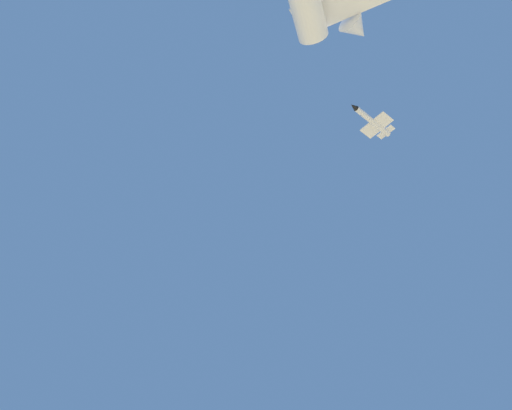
# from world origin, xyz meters

# --- Properties ---
(chase_jet_lead) EXTENTS (13.96, 11.41, 4.00)m
(chase_jet_lead) POSITION_xyz_m (-34.54, 10.96, 102.11)
(chase_jet_lead) COLOR silver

